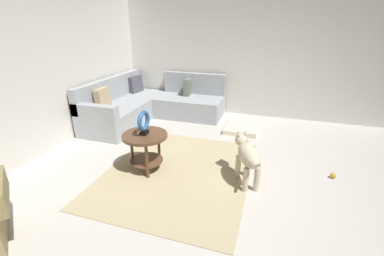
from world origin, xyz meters
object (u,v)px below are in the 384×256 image
at_px(dog_bed_mat, 242,127).
at_px(side_table, 145,143).
at_px(torus_sculpture, 144,122).
at_px(dog, 247,156).
at_px(sectional_couch, 151,105).
at_px(dog_toy_ball, 333,176).

bearing_deg(dog_bed_mat, side_table, 150.95).
bearing_deg(torus_sculpture, dog, -84.88).
bearing_deg(dog, sectional_couch, 115.77).
distance_m(torus_sculpture, dog, 1.39).
height_order(sectional_couch, torus_sculpture, sectional_couch).
height_order(sectional_couch, dog_toy_ball, sectional_couch).
distance_m(side_table, dog, 1.35).
bearing_deg(sectional_couch, dog_bed_mat, -90.36).
bearing_deg(sectional_couch, torus_sculpture, -155.43).
bearing_deg(side_table, torus_sculpture, -90.00).
height_order(side_table, dog, dog).
bearing_deg(dog_bed_mat, sectional_couch, 89.64).
height_order(side_table, dog_toy_ball, side_table).
xyz_separation_m(sectional_couch, dog, (-1.80, -2.22, 0.09)).
relative_size(side_table, torus_sculpture, 1.84).
relative_size(sectional_couch, dog_toy_ball, 31.01).
relative_size(side_table, dog_toy_ball, 8.27).
bearing_deg(dog, side_table, 159.94).
relative_size(torus_sculpture, dog, 0.41).
relative_size(sectional_couch, dog, 2.85).
height_order(dog, dog_toy_ball, dog).
distance_m(dog_bed_mat, dog_toy_ball, 1.93).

